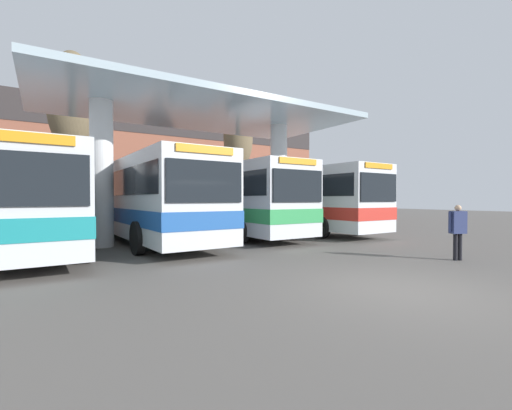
% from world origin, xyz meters
% --- Properties ---
extents(ground_plane, '(100.00, 100.00, 0.00)m').
position_xyz_m(ground_plane, '(0.00, 0.00, 0.00)').
color(ground_plane, '#605B56').
extents(townhouse_backdrop, '(40.00, 0.58, 9.75)m').
position_xyz_m(townhouse_backdrop, '(0.00, 26.00, 5.68)').
color(townhouse_backdrop, brown).
rests_on(townhouse_backdrop, ground_plane).
extents(station_canopy, '(13.14, 6.84, 5.70)m').
position_xyz_m(station_canopy, '(0.00, 9.67, 4.85)').
color(station_canopy, silver).
rests_on(station_canopy, ground_plane).
extents(transit_bus_left_bay, '(2.97, 10.68, 3.23)m').
position_xyz_m(transit_bus_left_bay, '(-6.31, 9.69, 1.81)').
color(transit_bus_left_bay, silver).
rests_on(transit_bus_left_bay, ground_plane).
extents(transit_bus_center_bay, '(3.08, 12.48, 3.34)m').
position_xyz_m(transit_bus_center_bay, '(-2.23, 10.93, 1.87)').
color(transit_bus_center_bay, silver).
rests_on(transit_bus_center_bay, ground_plane).
extents(transit_bus_right_bay, '(2.80, 11.09, 3.32)m').
position_xyz_m(transit_bus_right_bay, '(1.96, 11.10, 1.85)').
color(transit_bus_right_bay, silver).
rests_on(transit_bus_right_bay, ground_plane).
extents(transit_bus_far_right_bay, '(2.89, 11.40, 3.32)m').
position_xyz_m(transit_bus_far_right_bay, '(5.92, 10.85, 1.86)').
color(transit_bus_far_right_bay, silver).
rests_on(transit_bus_far_right_bay, ground_plane).
extents(pedestrian_waiting, '(0.58, 0.39, 1.63)m').
position_xyz_m(pedestrian_waiting, '(4.33, 1.11, 0.99)').
color(pedestrian_waiting, black).
rests_on(pedestrian_waiting, ground_plane).
extents(poplar_tree_behind_left, '(2.32, 2.32, 9.21)m').
position_xyz_m(poplar_tree_behind_left, '(7.23, 19.51, 6.58)').
color(poplar_tree_behind_left, brown).
rests_on(poplar_tree_behind_left, ground_plane).
extents(poplar_tree_behind_right, '(2.71, 2.71, 10.35)m').
position_xyz_m(poplar_tree_behind_right, '(-4.41, 18.29, 7.26)').
color(poplar_tree_behind_right, brown).
rests_on(poplar_tree_behind_right, ground_plane).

